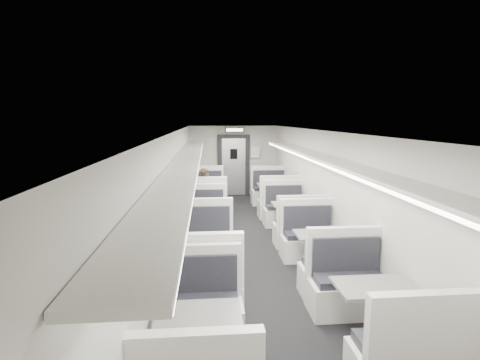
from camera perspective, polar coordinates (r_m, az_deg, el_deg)
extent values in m
cube|color=black|center=(7.39, 2.33, -12.12)|extent=(3.00, 12.00, 0.12)
cube|color=white|center=(6.88, 2.47, 7.82)|extent=(3.00, 12.00, 0.12)
cube|color=beige|center=(12.99, -1.02, 2.97)|extent=(3.00, 0.12, 2.40)
cube|color=beige|center=(7.00, -10.38, -2.70)|extent=(0.12, 12.00, 2.40)
cube|color=beige|center=(7.39, 14.50, -2.22)|extent=(0.12, 12.00, 2.40)
cube|color=silver|center=(9.52, -5.51, -5.29)|extent=(1.15, 0.64, 0.49)
cube|color=black|center=(9.48, -5.53, -3.50)|extent=(1.02, 0.51, 0.11)
cube|color=silver|center=(9.16, -5.58, -1.89)|extent=(1.15, 0.13, 0.76)
cube|color=silver|center=(11.16, -5.44, -3.11)|extent=(1.15, 0.64, 0.49)
cube|color=black|center=(11.07, -5.46, -1.64)|extent=(1.02, 0.51, 0.11)
cube|color=silver|center=(11.28, -5.48, 0.24)|extent=(1.15, 0.13, 0.76)
cylinder|color=silver|center=(10.31, -5.48, -3.41)|extent=(0.11, 0.11, 0.75)
cylinder|color=silver|center=(10.40, -5.45, -5.33)|extent=(0.39, 0.39, 0.03)
cube|color=gray|center=(10.23, -5.52, -1.13)|extent=(0.95, 0.65, 0.04)
cube|color=silver|center=(7.32, -5.65, -10.02)|extent=(1.05, 0.58, 0.44)
cube|color=black|center=(7.26, -5.69, -7.92)|extent=(0.93, 0.46, 0.10)
cube|color=silver|center=(6.94, -5.75, -6.18)|extent=(1.05, 0.12, 0.69)
cube|color=silver|center=(8.78, -5.55, -6.69)|extent=(1.05, 0.58, 0.44)
cube|color=black|center=(8.68, -5.58, -5.03)|extent=(0.93, 0.46, 0.10)
cube|color=silver|center=(8.85, -5.59, -2.78)|extent=(1.05, 0.12, 0.69)
cylinder|color=silver|center=(8.01, -5.61, -7.40)|extent=(0.10, 0.10, 0.68)
cylinder|color=silver|center=(8.11, -5.57, -9.60)|extent=(0.36, 0.36, 0.03)
cube|color=gray|center=(7.91, -5.65, -4.76)|extent=(0.87, 0.59, 0.04)
cube|color=silver|center=(5.37, -5.91, -17.29)|extent=(1.12, 0.62, 0.47)
cube|color=black|center=(5.28, -5.95, -14.32)|extent=(0.99, 0.50, 0.11)
cube|color=silver|center=(4.92, -6.07, -12.16)|extent=(1.12, 0.13, 0.74)
cube|color=silver|center=(6.88, -5.70, -11.15)|extent=(1.12, 0.62, 0.47)
cube|color=black|center=(6.76, -5.74, -8.95)|extent=(0.99, 0.50, 0.11)
cube|color=silver|center=(6.91, -5.76, -5.79)|extent=(1.12, 0.13, 0.74)
cylinder|color=silver|center=(6.07, -5.81, -12.75)|extent=(0.11, 0.11, 0.73)
cylinder|color=silver|center=(6.21, -5.75, -15.72)|extent=(0.38, 0.38, 0.03)
cube|color=gray|center=(5.93, -5.87, -9.11)|extent=(0.93, 0.63, 0.04)
cube|color=silver|center=(4.88, -6.01, -20.47)|extent=(1.03, 0.57, 0.44)
cube|color=black|center=(4.73, -6.07, -17.84)|extent=(0.91, 0.46, 0.10)
cube|color=silver|center=(4.82, -6.08, -13.48)|extent=(1.03, 0.12, 0.68)
cylinder|color=silver|center=(4.18, -6.23, -24.23)|extent=(0.10, 0.10, 0.67)
cube|color=gray|center=(3.99, -6.33, -19.76)|extent=(0.85, 0.58, 0.04)
cube|color=silver|center=(10.19, 5.87, -4.40)|extent=(1.08, 0.60, 0.46)
cube|color=black|center=(10.16, 5.86, -2.81)|extent=(0.96, 0.48, 0.10)
cube|color=silver|center=(9.86, 6.16, -1.38)|extent=(1.08, 0.12, 0.72)
cube|color=silver|center=(11.72, 4.41, -2.56)|extent=(1.08, 0.60, 0.46)
cube|color=black|center=(11.64, 4.45, -1.24)|extent=(0.96, 0.48, 0.10)
cube|color=silver|center=(11.83, 4.27, 0.45)|extent=(1.08, 0.12, 0.72)
cylinder|color=silver|center=(10.93, 5.10, -2.79)|extent=(0.10, 0.10, 0.71)
cylinder|color=silver|center=(11.01, 5.07, -4.50)|extent=(0.37, 0.37, 0.03)
cube|color=gray|center=(10.85, 5.13, -0.75)|extent=(0.90, 0.61, 0.04)
cube|color=silver|center=(8.06, 8.90, -8.27)|extent=(1.02, 0.57, 0.44)
cube|color=black|center=(8.02, 8.90, -6.40)|extent=(0.91, 0.45, 0.10)
cube|color=silver|center=(7.72, 9.37, -4.79)|extent=(1.02, 0.12, 0.68)
cube|color=silver|center=(9.48, 6.72, -5.55)|extent=(1.02, 0.57, 0.44)
cube|color=black|center=(9.38, 6.79, -4.02)|extent=(0.91, 0.45, 0.10)
cube|color=silver|center=(9.55, 6.54, -2.00)|extent=(1.02, 0.12, 0.68)
cylinder|color=silver|center=(8.73, 7.74, -6.07)|extent=(0.10, 0.10, 0.67)
cylinder|color=silver|center=(8.82, 7.69, -8.07)|extent=(0.35, 0.35, 0.03)
cube|color=gray|center=(8.64, 7.79, -3.69)|extent=(0.85, 0.58, 0.04)
cube|color=silver|center=(6.01, 14.28, -14.74)|extent=(1.03, 0.58, 0.44)
cube|color=black|center=(5.93, 14.30, -12.26)|extent=(0.92, 0.46, 0.10)
cube|color=silver|center=(5.62, 15.23, -10.34)|extent=(1.03, 0.12, 0.68)
cube|color=silver|center=(7.36, 10.35, -10.04)|extent=(1.03, 0.58, 0.44)
cube|color=black|center=(7.25, 10.47, -8.11)|extent=(0.92, 0.46, 0.10)
cube|color=silver|center=(7.39, 10.05, -5.39)|extent=(1.03, 0.12, 0.68)
cylinder|color=silver|center=(6.63, 12.14, -11.21)|extent=(0.10, 0.10, 0.67)
cylinder|color=silver|center=(6.75, 12.04, -13.78)|extent=(0.35, 0.35, 0.03)
cube|color=gray|center=(6.51, 12.25, -8.11)|extent=(0.86, 0.59, 0.04)
cube|color=black|center=(4.24, 24.16, -21.88)|extent=(0.94, 0.47, 0.10)
cube|color=silver|center=(3.91, 26.31, -19.77)|extent=(1.06, 0.12, 0.70)
cube|color=silver|center=(5.58, 16.03, -16.69)|extent=(1.06, 0.59, 0.45)
cube|color=black|center=(5.44, 16.28, -14.22)|extent=(0.94, 0.47, 0.10)
cube|color=silver|center=(5.55, 15.50, -10.39)|extent=(1.06, 0.12, 0.70)
cylinder|color=silver|center=(4.89, 19.54, -19.24)|extent=(0.10, 0.10, 0.69)
cylinder|color=silver|center=(5.05, 19.32, -22.54)|extent=(0.36, 0.36, 0.03)
cube|color=gray|center=(4.72, 19.80, -15.11)|extent=(0.88, 0.60, 0.04)
imported|color=black|center=(9.45, -5.19, -2.51)|extent=(0.61, 0.51, 1.42)
cube|color=black|center=(10.32, -8.27, 2.05)|extent=(0.02, 1.18, 0.84)
cube|color=black|center=(8.15, -9.13, 0.10)|extent=(0.02, 1.18, 0.84)
cube|color=black|center=(5.99, -10.62, -3.27)|extent=(0.02, 1.18, 0.84)
cube|color=black|center=(3.89, -13.78, -10.33)|extent=(0.02, 1.18, 0.84)
cube|color=silver|center=(6.57, -8.20, 2.94)|extent=(0.46, 10.40, 0.05)
cube|color=white|center=(6.57, -6.44, 2.53)|extent=(0.05, 10.20, 0.04)
cube|color=silver|center=(6.90, 13.21, 3.09)|extent=(0.46, 10.40, 0.05)
cube|color=white|center=(6.85, 11.60, 2.68)|extent=(0.05, 10.20, 0.04)
cube|color=black|center=(12.89, -0.98, 2.24)|extent=(1.10, 0.10, 2.10)
cube|color=silver|center=(12.87, -0.97, 2.01)|extent=(0.80, 0.05, 1.95)
cube|color=black|center=(12.78, -0.96, 3.99)|extent=(0.25, 0.02, 0.35)
cube|color=black|center=(12.31, -0.84, 7.65)|extent=(0.62, 0.10, 0.16)
cube|color=white|center=(12.25, -0.82, 7.65)|extent=(0.54, 0.02, 0.10)
cube|color=white|center=(12.90, 2.36, 4.25)|extent=(0.32, 0.02, 0.40)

